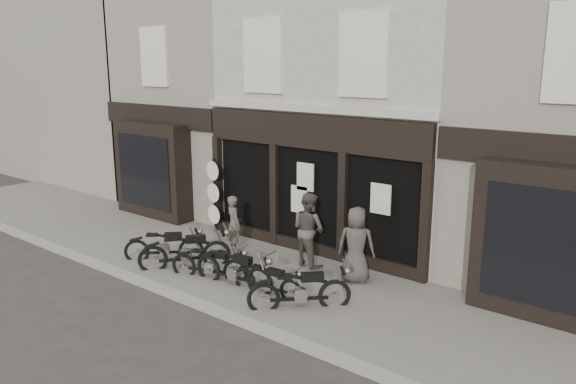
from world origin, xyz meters
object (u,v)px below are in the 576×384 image
Objects in this scene: motorcycle_2 at (210,267)px; motorcycle_4 at (268,284)px; man_left at (234,224)px; man_centre at (309,229)px; man_right at (356,245)px; motorcycle_1 at (186,254)px; motorcycle_3 at (234,273)px; motorcycle_0 at (165,248)px; motorcycle_5 at (301,294)px; advert_sign_post at (214,199)px.

motorcycle_4 is at bearing -18.02° from motorcycle_2.
man_centre reaches higher than man_left.
man_centre is at bearing -29.02° from man_right.
motorcycle_1 is 1.67m from man_left.
motorcycle_4 is at bearing 1.66° from motorcycle_3.
motorcycle_0 is 2.73m from motorcycle_3.
man_left reaches higher than motorcycle_3.
motorcycle_3 is 1.26× the size of motorcycle_5.
motorcycle_4 is at bearing -23.07° from advert_sign_post.
motorcycle_2 is 1.19× the size of man_left.
advert_sign_post reaches higher than man_right.
man_right is (3.74, 0.30, 0.12)m from man_left.
motorcycle_3 is at bearing -30.76° from advert_sign_post.
man_left is (-3.63, 1.70, 0.49)m from motorcycle_5.
motorcycle_1 is 1.08× the size of motorcycle_4.
motorcycle_1 is at bearing -50.57° from advert_sign_post.
motorcycle_3 is at bearing 21.32° from man_right.
motorcycle_5 is 1.12× the size of man_left.
man_right is at bearing 12.70° from motorcycle_2.
motorcycle_2 is at bearing 68.03° from man_centre.
man_left reaches higher than motorcycle_5.
man_right is at bearing -27.40° from motorcycle_1.
man_right reaches higher than motorcycle_1.
advert_sign_post reaches higher than man_centre.
motorcycle_2 is 3.83m from advert_sign_post.
motorcycle_3 is 0.93× the size of advert_sign_post.
motorcycle_5 is at bearing 64.20° from man_right.
motorcycle_5 is (3.79, -0.10, -0.02)m from motorcycle_1.
motorcycle_5 is 0.98× the size of man_right.
man_right reaches higher than man_left.
motorcycle_5 is at bearing -46.02° from motorcycle_0.
motorcycle_3 is 1.23× the size of man_right.
advert_sign_post is at bearing 112.62° from motorcycle_2.
motorcycle_0 is 0.87× the size of man_centre.
motorcycle_2 reaches higher than motorcycle_4.
motorcycle_2 is (1.01, -0.11, -0.06)m from motorcycle_1.
motorcycle_5 is 0.93× the size of man_centre.
man_right is at bearing 0.09° from advert_sign_post.
motorcycle_5 reaches higher than motorcycle_4.
motorcycle_2 is 0.79× the size of advert_sign_post.
motorcycle_5 is 0.74× the size of advert_sign_post.
man_centre reaches higher than motorcycle_2.
man_centre reaches higher than motorcycle_3.
motorcycle_1 reaches higher than motorcycle_5.
motorcycle_1 is 1.27× the size of man_left.
advert_sign_post is at bearing 143.93° from motorcycle_4.
motorcycle_0 is at bearing 132.26° from motorcycle_5.
man_left is 3.76m from man_right.
man_centre reaches higher than motorcycle_5.
man_centre is at bearing -12.13° from motorcycle_1.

